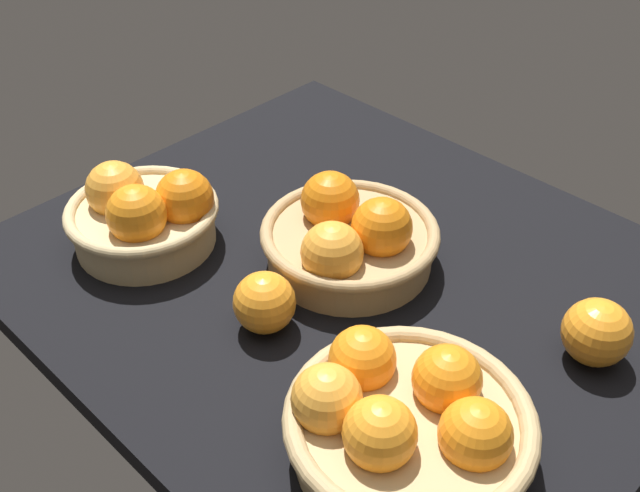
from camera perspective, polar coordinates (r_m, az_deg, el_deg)
name	(u,v)px	position (r cm, az deg, el deg)	size (l,w,h in cm)	color
market_tray	(347,279)	(99.11, 2.07, -2.51)	(84.00, 72.00, 3.00)	black
basket_near_right	(405,420)	(76.04, 6.45, -12.93)	(24.90, 24.90, 10.31)	tan
basket_center	(349,238)	(96.54, 2.20, 0.63)	(23.08, 23.08, 11.09)	tan
basket_near_left	(144,214)	(102.43, -13.10, 2.35)	(20.29, 20.29, 11.24)	tan
loose_orange_front_gap	(267,304)	(87.92, -4.00, -4.42)	(7.42, 7.42, 7.42)	orange
loose_orange_back_gap	(597,332)	(89.61, 20.13, -6.12)	(7.75, 7.75, 7.75)	orange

